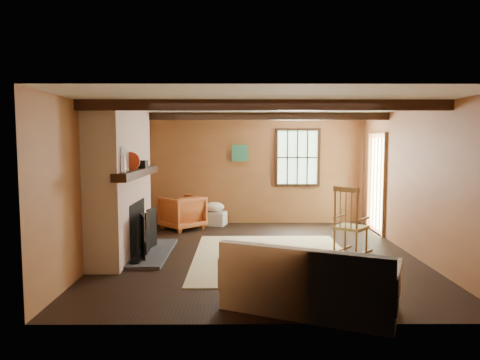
{
  "coord_description": "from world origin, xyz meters",
  "views": [
    {
      "loc": [
        -0.35,
        -6.93,
        1.83
      ],
      "look_at": [
        -0.31,
        0.4,
        1.19
      ],
      "focal_mm": 32.0,
      "sensor_mm": 36.0,
      "label": 1
    }
  ],
  "objects_px": {
    "rocking_chair": "(350,225)",
    "laundry_basket": "(214,218)",
    "sofa": "(309,286)",
    "fireplace": "(123,188)",
    "armchair": "(182,212)"
  },
  "relations": [
    {
      "from": "sofa",
      "to": "fireplace",
      "type": "bearing_deg",
      "value": 161.76
    },
    {
      "from": "laundry_basket",
      "to": "rocking_chair",
      "type": "bearing_deg",
      "value": -46.35
    },
    {
      "from": "sofa",
      "to": "laundry_basket",
      "type": "xyz_separation_m",
      "value": [
        -1.31,
        4.87,
        -0.12
      ]
    },
    {
      "from": "rocking_chair",
      "to": "fireplace",
      "type": "bearing_deg",
      "value": 40.79
    },
    {
      "from": "fireplace",
      "to": "rocking_chair",
      "type": "relative_size",
      "value": 2.12
    },
    {
      "from": "rocking_chair",
      "to": "armchair",
      "type": "xyz_separation_m",
      "value": [
        -3.03,
        2.04,
        -0.12
      ]
    },
    {
      "from": "rocking_chair",
      "to": "armchair",
      "type": "distance_m",
      "value": 3.65
    },
    {
      "from": "sofa",
      "to": "armchair",
      "type": "bearing_deg",
      "value": 137.57
    },
    {
      "from": "rocking_chair",
      "to": "armchair",
      "type": "relative_size",
      "value": 1.44
    },
    {
      "from": "rocking_chair",
      "to": "laundry_basket",
      "type": "bearing_deg",
      "value": -5.65
    },
    {
      "from": "fireplace",
      "to": "sofa",
      "type": "height_order",
      "value": "fireplace"
    },
    {
      "from": "rocking_chair",
      "to": "sofa",
      "type": "height_order",
      "value": "rocking_chair"
    },
    {
      "from": "sofa",
      "to": "armchair",
      "type": "xyz_separation_m",
      "value": [
        -1.97,
        4.43,
        0.09
      ]
    },
    {
      "from": "armchair",
      "to": "laundry_basket",
      "type": "bearing_deg",
      "value": 170.52
    },
    {
      "from": "laundry_basket",
      "to": "armchair",
      "type": "bearing_deg",
      "value": -146.26
    }
  ]
}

